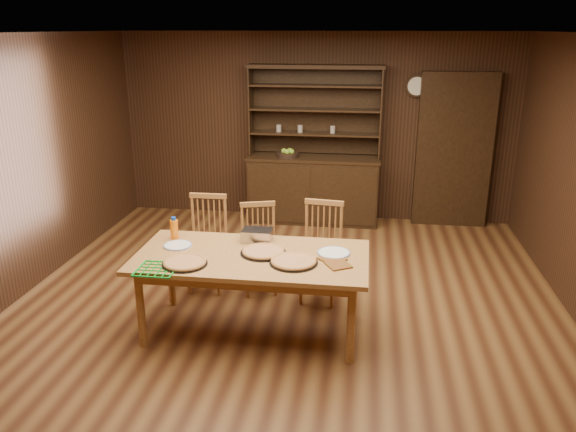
# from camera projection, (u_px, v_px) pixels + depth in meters

# --- Properties ---
(floor) EXTENTS (6.00, 6.00, 0.00)m
(floor) POSITION_uv_depth(u_px,v_px,m) (285.00, 311.00, 5.51)
(floor) COLOR brown
(floor) RESTS_ON ground
(room_shell) EXTENTS (6.00, 6.00, 6.00)m
(room_shell) POSITION_uv_depth(u_px,v_px,m) (285.00, 154.00, 5.00)
(room_shell) COLOR white
(room_shell) RESTS_ON floor
(china_hutch) EXTENTS (1.84, 0.52, 2.17)m
(china_hutch) POSITION_uv_depth(u_px,v_px,m) (313.00, 181.00, 7.90)
(china_hutch) COLOR #321F10
(china_hutch) RESTS_ON floor
(doorway) EXTENTS (1.00, 0.18, 2.10)m
(doorway) POSITION_uv_depth(u_px,v_px,m) (454.00, 151.00, 7.64)
(doorway) COLOR #321F10
(doorway) RESTS_ON floor
(wall_clock) EXTENTS (0.30, 0.05, 0.30)m
(wall_clock) POSITION_uv_depth(u_px,v_px,m) (417.00, 86.00, 7.50)
(wall_clock) COLOR #321F10
(wall_clock) RESTS_ON room_shell
(dining_table) EXTENTS (2.04, 1.02, 0.75)m
(dining_table) POSITION_uv_depth(u_px,v_px,m) (252.00, 263.00, 4.95)
(dining_table) COLOR #C98945
(dining_table) RESTS_ON floor
(chair_left) EXTENTS (0.42, 0.40, 1.01)m
(chair_left) POSITION_uv_depth(u_px,v_px,m) (208.00, 239.00, 5.89)
(chair_left) COLOR #B7793E
(chair_left) RESTS_ON floor
(chair_center) EXTENTS (0.47, 0.46, 0.94)m
(chair_center) POSITION_uv_depth(u_px,v_px,m) (259.00, 245.00, 5.84)
(chair_center) COLOR #B7793E
(chair_center) RESTS_ON floor
(chair_right) EXTENTS (0.46, 0.44, 1.01)m
(chair_right) POSITION_uv_depth(u_px,v_px,m) (321.00, 248.00, 5.65)
(chair_right) COLOR #B7793E
(chair_right) RESTS_ON floor
(pizza_left) EXTENTS (0.38, 0.38, 0.04)m
(pizza_left) POSITION_uv_depth(u_px,v_px,m) (185.00, 263.00, 4.72)
(pizza_left) COLOR black
(pizza_left) RESTS_ON dining_table
(pizza_right) EXTENTS (0.41, 0.41, 0.04)m
(pizza_right) POSITION_uv_depth(u_px,v_px,m) (294.00, 261.00, 4.75)
(pizza_right) COLOR black
(pizza_right) RESTS_ON dining_table
(pizza_center) EXTENTS (0.41, 0.41, 0.04)m
(pizza_center) POSITION_uv_depth(u_px,v_px,m) (263.00, 252.00, 4.95)
(pizza_center) COLOR black
(pizza_center) RESTS_ON dining_table
(cooling_rack) EXTENTS (0.38, 0.38, 0.01)m
(cooling_rack) POSITION_uv_depth(u_px,v_px,m) (157.00, 269.00, 4.62)
(cooling_rack) COLOR #0CA628
(cooling_rack) RESTS_ON dining_table
(plate_left) EXTENTS (0.26, 0.26, 0.02)m
(plate_left) POSITION_uv_depth(u_px,v_px,m) (178.00, 245.00, 5.12)
(plate_left) COLOR white
(plate_left) RESTS_ON dining_table
(plate_right) EXTENTS (0.29, 0.29, 0.02)m
(plate_right) POSITION_uv_depth(u_px,v_px,m) (334.00, 253.00, 4.95)
(plate_right) COLOR white
(plate_right) RESTS_ON dining_table
(foil_dish) EXTENTS (0.28, 0.20, 0.11)m
(foil_dish) POSITION_uv_depth(u_px,v_px,m) (257.00, 235.00, 5.24)
(foil_dish) COLOR silver
(foil_dish) RESTS_ON dining_table
(juice_bottle) EXTENTS (0.07, 0.07, 0.21)m
(juice_bottle) POSITION_uv_depth(u_px,v_px,m) (174.00, 229.00, 5.28)
(juice_bottle) COLOR orange
(juice_bottle) RESTS_ON dining_table
(pot_holder_a) EXTENTS (0.25, 0.25, 0.01)m
(pot_holder_a) POSITION_uv_depth(u_px,v_px,m) (338.00, 265.00, 4.70)
(pot_holder_a) COLOR red
(pot_holder_a) RESTS_ON dining_table
(pot_holder_b) EXTENTS (0.27, 0.27, 0.01)m
(pot_holder_b) POSITION_uv_depth(u_px,v_px,m) (332.00, 259.00, 4.82)
(pot_holder_b) COLOR red
(pot_holder_b) RESTS_ON dining_table
(fruit_bowl) EXTENTS (0.31, 0.31, 0.12)m
(fruit_bowl) POSITION_uv_depth(u_px,v_px,m) (288.00, 154.00, 7.76)
(fruit_bowl) COLOR black
(fruit_bowl) RESTS_ON china_hutch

